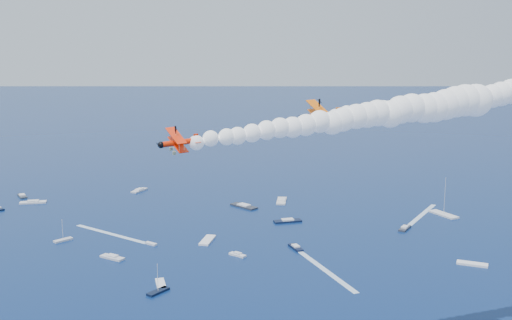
{
  "coord_description": "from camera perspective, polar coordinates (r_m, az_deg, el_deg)",
  "views": [
    {
      "loc": [
        -14.36,
        -97.16,
        71.1
      ],
      "look_at": [
        -6.14,
        14.03,
        49.54
      ],
      "focal_mm": 42.91,
      "sensor_mm": 36.0,
      "label": 1
    }
  ],
  "objects": [
    {
      "name": "smoke_trail_lead",
      "position": [
        138.13,
        18.9,
        5.43
      ],
      "size": [
        67.86,
        33.17,
        11.82
      ],
      "primitive_type": null,
      "rotation": [
        0.0,
        0.0,
        3.36
      ],
      "color": "white"
    },
    {
      "name": "boat_wakes",
      "position": [
        228.45,
        3.09,
        -7.2
      ],
      "size": [
        152.78,
        94.56,
        0.04
      ],
      "color": "white",
      "rests_on": "ground"
    },
    {
      "name": "biplane_trail",
      "position": [
        104.37,
        -7.17,
        1.63
      ],
      "size": [
        9.32,
        10.69,
        6.9
      ],
      "primitive_type": null,
      "rotation": [
        -0.21,
        0.07,
        3.45
      ],
      "color": "#FF2805"
    },
    {
      "name": "smoke_trail_trail",
      "position": [
        116.64,
        8.66,
        3.82
      ],
      "size": [
        68.29,
        42.98,
        11.82
      ],
      "primitive_type": null,
      "rotation": [
        0.0,
        0.0,
        3.45
      ],
      "color": "white"
    },
    {
      "name": "biplane_lead",
      "position": [
        122.34,
        6.13,
        4.13
      ],
      "size": [
        10.45,
        12.31,
        8.63
      ],
      "primitive_type": null,
      "rotation": [
        -0.27,
        0.07,
        3.36
      ],
      "color": "#F46205"
    },
    {
      "name": "spectator_boats",
      "position": [
        230.71,
        -1.65,
        -6.92
      ],
      "size": [
        232.41,
        178.27,
        0.7
      ],
      "color": "black",
      "rests_on": "ground"
    }
  ]
}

